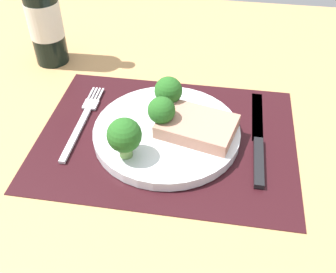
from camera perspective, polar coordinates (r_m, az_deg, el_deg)
ground_plane at (r=64.29cm, az=-0.19°, el=-1.12°), size 140.00×110.00×3.00cm
placemat at (r=63.17cm, az=-0.19°, el=-0.03°), size 40.58×30.44×0.30cm
plate at (r=62.54cm, az=-0.19°, el=0.62°), size 23.14×23.14×1.60cm
steak at (r=60.58cm, az=4.17°, el=1.21°), size 13.05×10.58×2.16cm
broccoli_center at (r=64.32cm, az=0.05°, el=6.59°), size 4.57×4.57×5.65cm
broccoli_front_edge at (r=55.40cm, az=-6.31°, el=0.09°), size 4.98×4.98×6.41cm
broccoli_near_steak at (r=60.35cm, az=-0.87°, el=3.94°), size 4.25×4.25×5.65cm
fork at (r=67.19cm, az=-12.20°, el=2.31°), size 2.40×19.20×0.50cm
knife at (r=63.18cm, az=12.88°, el=-0.77°), size 1.80×23.00×0.80cm
wine_bottle at (r=80.83cm, az=-17.62°, el=16.73°), size 6.53×6.53×28.54cm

